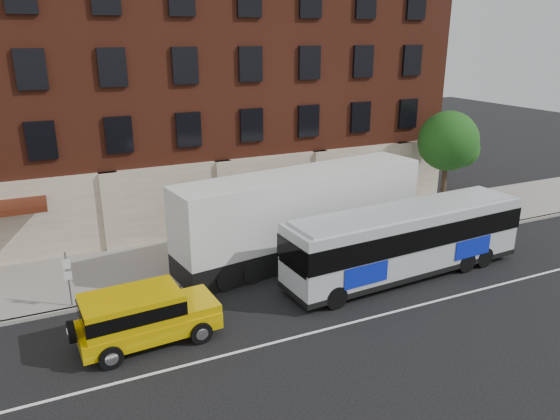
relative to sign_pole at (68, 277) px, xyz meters
name	(u,v)px	position (x,y,z in m)	size (l,w,h in m)	color
ground	(330,337)	(8.50, -6.15, -1.45)	(120.00, 120.00, 0.00)	black
sidewalk	(243,249)	(8.50, 2.85, -1.38)	(60.00, 6.00, 0.15)	gray
kerb	(266,272)	(8.50, -0.15, -1.38)	(60.00, 0.25, 0.15)	gray
lane_line	(324,330)	(8.50, -5.65, -1.45)	(60.00, 0.12, 0.01)	white
building	(193,88)	(8.49, 10.77, 6.13)	(30.00, 12.10, 15.00)	maroon
sign_pole	(68,277)	(0.00, 0.00, 0.00)	(0.30, 0.20, 2.50)	gray
street_tree	(449,143)	(22.04, 3.34, 2.96)	(3.60, 3.60, 6.20)	#35251A
city_bus	(406,238)	(14.25, -2.99, 0.36)	(12.10, 3.28, 3.28)	#B3B7BE
yellow_suv	(141,314)	(2.17, -3.64, -0.31)	(5.30, 2.55, 2.00)	#D5AA02
shipping_container	(302,215)	(10.95, 0.97, 0.70)	(13.32, 4.55, 4.36)	black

